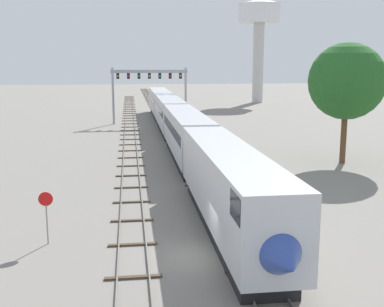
{
  "coord_description": "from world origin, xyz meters",
  "views": [
    {
      "loc": [
        -3.49,
        -22.33,
        9.56
      ],
      "look_at": [
        1.0,
        12.0,
        3.0
      ],
      "focal_mm": 44.8,
      "sensor_mm": 36.0,
      "label": 1
    }
  ],
  "objects_px": {
    "signal_gantry": "(150,82)",
    "trackside_tree_left": "(347,81)",
    "water_tower": "(259,21)",
    "passenger_train": "(176,122)",
    "stop_sign": "(46,210)"
  },
  "relations": [
    {
      "from": "passenger_train",
      "to": "stop_sign",
      "type": "distance_m",
      "value": 33.18
    },
    {
      "from": "trackside_tree_left",
      "to": "water_tower",
      "type": "bearing_deg",
      "value": 81.36
    },
    {
      "from": "passenger_train",
      "to": "stop_sign",
      "type": "bearing_deg",
      "value": -107.55
    },
    {
      "from": "water_tower",
      "to": "stop_sign",
      "type": "distance_m",
      "value": 98.64
    },
    {
      "from": "stop_sign",
      "to": "passenger_train",
      "type": "bearing_deg",
      "value": 72.45
    },
    {
      "from": "signal_gantry",
      "to": "water_tower",
      "type": "bearing_deg",
      "value": 54.07
    },
    {
      "from": "passenger_train",
      "to": "water_tower",
      "type": "xyz_separation_m",
      "value": [
        25.85,
        58.56,
        16.9
      ]
    },
    {
      "from": "signal_gantry",
      "to": "trackside_tree_left",
      "type": "relative_size",
      "value": 1.05
    },
    {
      "from": "water_tower",
      "to": "stop_sign",
      "type": "height_order",
      "value": "water_tower"
    },
    {
      "from": "water_tower",
      "to": "passenger_train",
      "type": "bearing_deg",
      "value": -113.82
    },
    {
      "from": "signal_gantry",
      "to": "trackside_tree_left",
      "type": "distance_m",
      "value": 37.47
    },
    {
      "from": "passenger_train",
      "to": "stop_sign",
      "type": "height_order",
      "value": "passenger_train"
    },
    {
      "from": "water_tower",
      "to": "trackside_tree_left",
      "type": "relative_size",
      "value": 2.14
    },
    {
      "from": "signal_gantry",
      "to": "stop_sign",
      "type": "relative_size",
      "value": 4.2
    },
    {
      "from": "water_tower",
      "to": "signal_gantry",
      "type": "bearing_deg",
      "value": -125.93
    }
  ]
}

